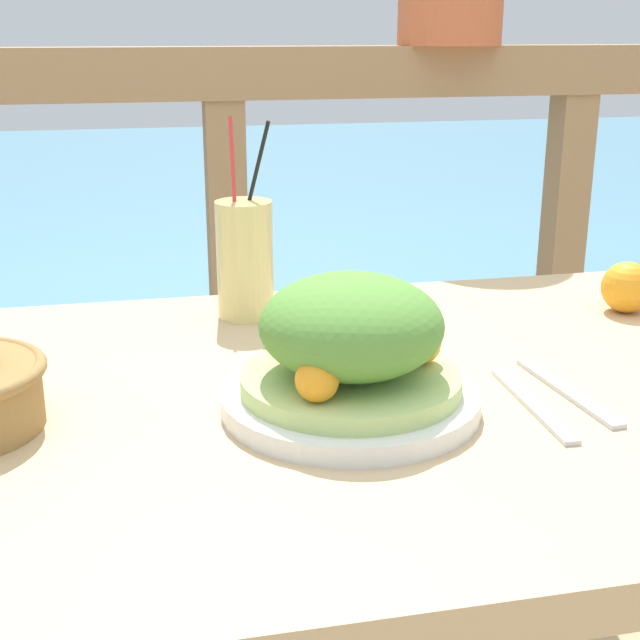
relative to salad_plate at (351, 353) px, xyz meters
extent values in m
cube|color=tan|center=(-0.02, 0.05, -0.08)|extent=(1.13, 0.74, 0.04)
cube|color=tan|center=(0.49, 0.36, -0.45)|extent=(0.06, 0.06, 0.70)
cube|color=#937551|center=(-0.02, 0.85, 0.22)|extent=(2.80, 0.08, 0.09)
cube|color=#937551|center=(-0.02, 0.85, -0.31)|extent=(0.07, 0.07, 0.97)
cube|color=#937551|center=(0.66, 0.85, -0.31)|extent=(0.07, 0.07, 0.97)
cube|color=#568EA8|center=(-0.02, 3.35, -0.57)|extent=(12.00, 4.00, 0.45)
cylinder|color=silver|center=(0.00, 0.00, -0.05)|extent=(0.25, 0.25, 0.02)
cylinder|color=#B7D17A|center=(0.00, 0.00, -0.03)|extent=(0.21, 0.21, 0.02)
ellipsoid|color=#568E38|center=(0.00, 0.00, 0.03)|extent=(0.18, 0.18, 0.10)
sphere|color=orange|center=(0.07, 0.01, 0.00)|extent=(0.04, 0.04, 0.04)
sphere|color=orange|center=(-0.03, 0.07, 0.00)|extent=(0.04, 0.04, 0.04)
sphere|color=orange|center=(-0.05, -0.06, 0.00)|extent=(0.04, 0.04, 0.04)
cylinder|color=#DBCC7F|center=(-0.06, 0.31, 0.02)|extent=(0.07, 0.07, 0.15)
cylinder|color=black|center=(-0.05, 0.32, 0.08)|extent=(0.06, 0.05, 0.21)
cylinder|color=red|center=(-0.07, 0.31, 0.09)|extent=(0.01, 0.06, 0.21)
cylinder|color=#B75B38|center=(0.40, 0.85, 0.32)|extent=(0.19, 0.19, 0.12)
cube|color=silver|center=(0.18, -0.03, -0.06)|extent=(0.02, 0.18, 0.00)
cube|color=silver|center=(0.23, -0.01, -0.06)|extent=(0.03, 0.18, 0.00)
sphere|color=orange|center=(0.43, 0.23, -0.02)|extent=(0.07, 0.07, 0.07)
camera|label=1|loc=(-0.20, -0.77, 0.30)|focal=50.00mm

